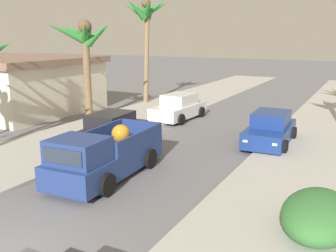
% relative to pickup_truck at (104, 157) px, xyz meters
% --- Properties ---
extents(sidewalk_left, '(5.00, 60.00, 0.12)m').
position_rel_pickup_truck_xyz_m(sidewalk_left, '(-4.44, 6.25, -0.73)').
color(sidewalk_left, '#B2AFA8').
rests_on(sidewalk_left, ground).
extents(sidewalk_right, '(5.00, 60.00, 0.12)m').
position_rel_pickup_truck_xyz_m(sidewalk_right, '(6.46, 6.25, -0.73)').
color(sidewalk_right, '#B2AFA8').
rests_on(sidewalk_right, ground).
extents(curb_left, '(0.16, 60.00, 0.10)m').
position_rel_pickup_truck_xyz_m(curb_left, '(-3.34, 6.25, -0.74)').
color(curb_left, silver).
rests_on(curb_left, ground).
extents(curb_right, '(0.16, 60.00, 0.10)m').
position_rel_pickup_truck_xyz_m(curb_right, '(5.36, 6.25, -0.74)').
color(curb_right, silver).
rests_on(curb_right, ground).
extents(pickup_truck, '(2.41, 5.30, 1.80)m').
position_rel_pickup_truck_xyz_m(pickup_truck, '(0.00, 0.00, 0.00)').
color(pickup_truck, navy).
rests_on(pickup_truck, ground).
extents(car_left_near, '(2.21, 4.34, 1.54)m').
position_rel_pickup_truck_xyz_m(car_left_near, '(-2.07, 10.18, -0.08)').
color(car_left_near, silver).
rests_on(car_left_near, ground).
extents(car_right_near, '(2.21, 4.34, 1.54)m').
position_rel_pickup_truck_xyz_m(car_right_near, '(-2.27, 3.46, -0.08)').
color(car_right_near, black).
rests_on(car_right_near, ground).
extents(car_right_mid, '(2.14, 4.31, 1.54)m').
position_rel_pickup_truck_xyz_m(car_right_mid, '(4.17, 7.17, -0.08)').
color(car_right_mid, navy).
rests_on(car_right_mid, ground).
extents(palm_tree_left_mid, '(3.39, 3.72, 7.58)m').
position_rel_pickup_truck_xyz_m(palm_tree_left_mid, '(-6.73, 14.19, 5.50)').
color(palm_tree_left_mid, '#846B4C').
rests_on(palm_tree_left_mid, ground).
extents(palm_tree_left_back, '(3.37, 3.56, 5.87)m').
position_rel_pickup_truck_xyz_m(palm_tree_left_back, '(-6.57, 7.14, 3.90)').
color(palm_tree_left_back, brown).
rests_on(palm_tree_left_back, ground).
extents(roadside_house, '(10.55, 8.80, 3.60)m').
position_rel_pickup_truck_xyz_m(roadside_house, '(-13.54, 7.44, 1.03)').
color(roadside_house, beige).
rests_on(roadside_house, ground).
extents(hedge_bush, '(1.80, 2.80, 1.10)m').
position_rel_pickup_truck_xyz_m(hedge_bush, '(7.26, -0.74, -0.24)').
color(hedge_bush, '#387538').
rests_on(hedge_bush, ground).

